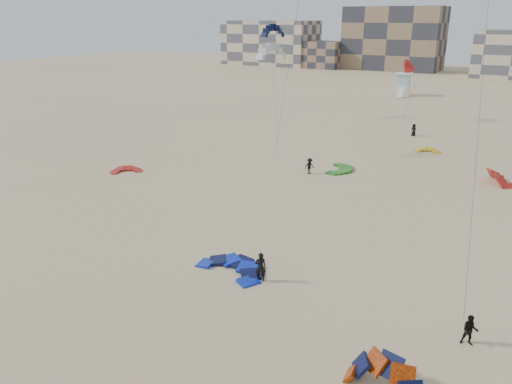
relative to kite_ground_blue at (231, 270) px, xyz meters
The scene contains 17 objects.
ground 2.95m from the kite_ground_blue, 78.39° to the right, with size 320.00×320.00×0.00m, color #C5B684.
kite_ground_blue is the anchor object (origin of this frame).
kite_ground_red 24.33m from the kite_ground_blue, 150.30° to the left, with size 2.91×3.05×0.70m, color red, non-canonical shape.
kite_ground_green 24.15m from the kite_ground_blue, 96.07° to the left, with size 3.79×4.02×0.44m, color #148D1C, non-canonical shape.
kite_ground_red_far 30.51m from the kite_ground_blue, 66.29° to the left, with size 3.76×3.28×2.14m, color red, non-canonical shape.
kite_ground_yellow 36.45m from the kite_ground_blue, 84.38° to the left, with size 2.77×2.87×0.72m, color #CE910C, non-canonical shape.
kitesurfer_main 2.43m from the kite_ground_blue, ahead, with size 0.68×0.45×1.87m, color black.
kitesurfer_b 14.07m from the kite_ground_blue, ahead, with size 0.77×0.60×1.59m, color black.
kitesurfer_c 21.69m from the kite_ground_blue, 102.39° to the left, with size 1.05×0.61×1.63m, color black.
kitesurfer_e 43.95m from the kite_ground_blue, 90.11° to the left, with size 0.80×0.52×1.63m, color black.
kite_fly_grey 31.23m from the kite_ground_blue, 114.64° to the left, with size 4.58×4.57×11.55m.
kite_fly_navy 53.63m from the kite_ground_blue, 116.53° to the left, with size 7.45×6.05×13.19m.
kite_fly_red 55.01m from the kite_ground_blue, 94.52° to the left, with size 4.14×4.43×8.51m.
lifeguard_tower_far 80.73m from the kite_ground_blue, 98.32° to the left, with size 3.56×6.29×4.43m.
condo_west_a 145.00m from the kite_ground_blue, 118.64° to the left, with size 30.00×15.00×14.00m, color beige.
condo_west_b 134.67m from the kite_ground_blue, 102.64° to the left, with size 28.00×14.00×18.00m, color #866A51.
condo_fill_left 134.58m from the kite_ground_blue, 111.55° to the left, with size 12.00×10.00×8.00m, color #866A51.
Camera 1 is at (15.19, -20.24, 15.07)m, focal length 35.00 mm.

